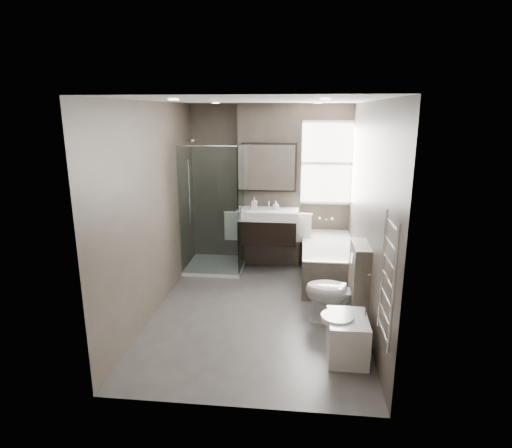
# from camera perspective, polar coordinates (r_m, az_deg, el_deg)

# --- Properties ---
(room) EXTENTS (2.70, 3.90, 2.70)m
(room) POSITION_cam_1_polar(r_m,az_deg,el_deg) (5.20, 0.37, 1.68)
(room) COLOR #4F4B48
(room) RESTS_ON ground
(vanity_pier) EXTENTS (1.00, 0.25, 2.60)m
(vanity_pier) POSITION_cam_1_polar(r_m,az_deg,el_deg) (6.93, 1.84, 5.02)
(vanity_pier) COLOR #4D453D
(vanity_pier) RESTS_ON ground
(vanity) EXTENTS (0.95, 0.47, 0.66)m
(vanity) POSITION_cam_1_polar(r_m,az_deg,el_deg) (6.71, 1.58, -0.20)
(vanity) COLOR black
(vanity) RESTS_ON vanity_pier
(mirror_cabinet) EXTENTS (0.86, 0.08, 0.76)m
(mirror_cabinet) POSITION_cam_1_polar(r_m,az_deg,el_deg) (6.72, 1.76, 7.55)
(mirror_cabinet) COLOR black
(mirror_cabinet) RESTS_ON vanity_pier
(towel_left) EXTENTS (0.24, 0.06, 0.44)m
(towel_left) POSITION_cam_1_polar(r_m,az_deg,el_deg) (6.77, -3.17, -0.28)
(towel_left) COLOR white
(towel_left) RESTS_ON vanity_pier
(towel_right) EXTENTS (0.24, 0.06, 0.44)m
(towel_right) POSITION_cam_1_polar(r_m,az_deg,el_deg) (6.68, 6.35, -0.55)
(towel_right) COLOR white
(towel_right) RESTS_ON vanity_pier
(shower_enclosure) EXTENTS (0.90, 0.90, 2.00)m
(shower_enclosure) POSITION_cam_1_polar(r_m,az_deg,el_deg) (6.81, -4.81, -2.22)
(shower_enclosure) COLOR white
(shower_enclosure) RESTS_ON ground
(bathtub) EXTENTS (0.75, 1.60, 0.57)m
(bathtub) POSITION_cam_1_polar(r_m,az_deg,el_deg) (6.52, 9.47, -4.77)
(bathtub) COLOR #4D453D
(bathtub) RESTS_ON ground
(window) EXTENTS (0.98, 0.06, 1.33)m
(window) POSITION_cam_1_polar(r_m,az_deg,el_deg) (6.97, 9.40, 8.00)
(window) COLOR white
(window) RESTS_ON room
(toilet) EXTENTS (0.84, 0.58, 0.78)m
(toilet) POSITION_cam_1_polar(r_m,az_deg,el_deg) (5.25, 10.79, -8.92)
(toilet) COLOR white
(toilet) RESTS_ON ground
(cistern_box) EXTENTS (0.19, 0.55, 1.00)m
(cistern_box) POSITION_cam_1_polar(r_m,az_deg,el_deg) (5.23, 13.50, -7.88)
(cistern_box) COLOR #4D453D
(cistern_box) RESTS_ON ground
(bidet) EXTENTS (0.48, 0.56, 0.57)m
(bidet) POSITION_cam_1_polar(r_m,az_deg,el_deg) (4.65, 11.98, -14.45)
(bidet) COLOR white
(bidet) RESTS_ON ground
(towel_radiator) EXTENTS (0.03, 0.49, 1.10)m
(towel_radiator) POSITION_cam_1_polar(r_m,az_deg,el_deg) (3.77, 17.17, -7.08)
(towel_radiator) COLOR silver
(towel_radiator) RESTS_ON room
(soap_bottle_a) EXTENTS (0.08, 0.08, 0.18)m
(soap_bottle_a) POSITION_cam_1_polar(r_m,az_deg,el_deg) (6.67, -0.23, 2.81)
(soap_bottle_a) COLOR white
(soap_bottle_a) RESTS_ON vanity
(soap_bottle_b) EXTENTS (0.10, 0.10, 0.13)m
(soap_bottle_b) POSITION_cam_1_polar(r_m,az_deg,el_deg) (6.66, 2.66, 2.55)
(soap_bottle_b) COLOR white
(soap_bottle_b) RESTS_ON vanity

